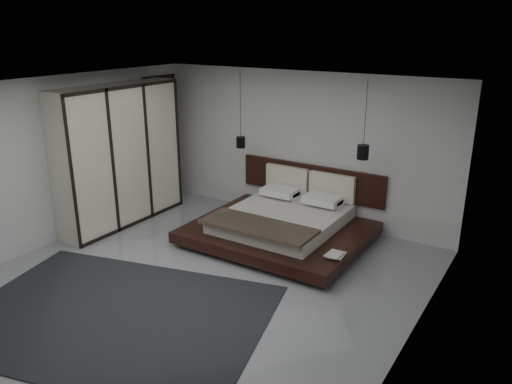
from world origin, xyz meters
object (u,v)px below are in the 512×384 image
Objects in this scene: wardrobe at (119,156)px; bed at (283,223)px; lattice_screen at (162,139)px; rug at (114,315)px; pendant_right at (363,152)px; pendant_left at (241,142)px.

bed is at bearing 16.68° from wardrobe.
lattice_screen reaches higher than wardrobe.
rug is (-0.64, -3.31, -0.29)m from bed.
bed is 0.74× the size of rug.
lattice_screen reaches higher than bed.
pendant_left is at bearing 180.00° from pendant_right.
pendant_left is 2.39m from pendant_right.
pendant_left is (-1.19, 0.47, 1.21)m from bed.
wardrobe reaches higher than rug.
lattice_screen is 4.82m from rug.
rug is (-1.83, -3.78, -1.62)m from pendant_right.
bed reaches higher than rug.
pendant_left is at bearing 158.54° from bed.
pendant_right is at bearing -0.00° from pendant_left.
lattice_screen is 2.02× the size of pendant_right.
wardrobe is (-1.78, -1.36, -0.21)m from pendant_left.
wardrobe is (0.25, -1.44, -0.01)m from lattice_screen.
rug is at bearing -100.89° from bed.
bed is 2.06× the size of pendant_left.
pendant_right reaches higher than bed.
pendant_right is (4.42, -0.08, 0.33)m from lattice_screen.
lattice_screen is 0.99× the size of wardrobe.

